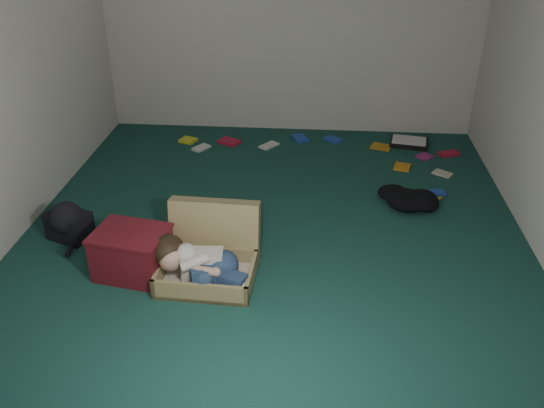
# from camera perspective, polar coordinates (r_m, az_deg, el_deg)

# --- Properties ---
(floor) EXTENTS (4.50, 4.50, 0.00)m
(floor) POSITION_cam_1_polar(r_m,az_deg,el_deg) (4.63, 0.15, -2.88)
(floor) COLOR #164037
(floor) RESTS_ON ground
(wall_back) EXTENTS (4.50, 0.00, 4.50)m
(wall_back) POSITION_cam_1_polar(r_m,az_deg,el_deg) (6.28, 1.90, 18.56)
(wall_back) COLOR silver
(wall_back) RESTS_ON ground
(wall_front) EXTENTS (4.50, 0.00, 4.50)m
(wall_front) POSITION_cam_1_polar(r_m,az_deg,el_deg) (2.05, -4.86, -5.42)
(wall_front) COLOR silver
(wall_front) RESTS_ON ground
(suitcase) EXTENTS (0.69, 0.67, 0.49)m
(suitcase) POSITION_cam_1_polar(r_m,az_deg,el_deg) (4.14, -6.13, -5.01)
(suitcase) COLOR #998754
(suitcase) RESTS_ON floor
(person) EXTENTS (0.71, 0.36, 0.30)m
(person) POSITION_cam_1_polar(r_m,az_deg,el_deg) (3.99, -7.32, -5.80)
(person) COLOR silver
(person) RESTS_ON suitcase
(maroon_bin) EXTENTS (0.56, 0.48, 0.34)m
(maroon_bin) POSITION_cam_1_polar(r_m,az_deg,el_deg) (4.20, -13.69, -4.72)
(maroon_bin) COLOR #5C121B
(maroon_bin) RESTS_ON floor
(backpack) EXTENTS (0.49, 0.45, 0.24)m
(backpack) POSITION_cam_1_polar(r_m,az_deg,el_deg) (4.78, -19.46, -1.92)
(backpack) COLOR black
(backpack) RESTS_ON floor
(clothing_pile) EXTENTS (0.52, 0.47, 0.14)m
(clothing_pile) POSITION_cam_1_polar(r_m,az_deg,el_deg) (5.16, 13.48, 0.71)
(clothing_pile) COLOR black
(clothing_pile) RESTS_ON floor
(paper_tray) EXTENTS (0.44, 0.36, 0.06)m
(paper_tray) POSITION_cam_1_polar(r_m,az_deg,el_deg) (6.38, 13.40, 5.97)
(paper_tray) COLOR black
(paper_tray) RESTS_ON floor
(book_scatter) EXTENTS (2.96, 1.43, 0.02)m
(book_scatter) POSITION_cam_1_polar(r_m,az_deg,el_deg) (6.05, 6.77, 5.10)
(book_scatter) COLOR yellow
(book_scatter) RESTS_ON floor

